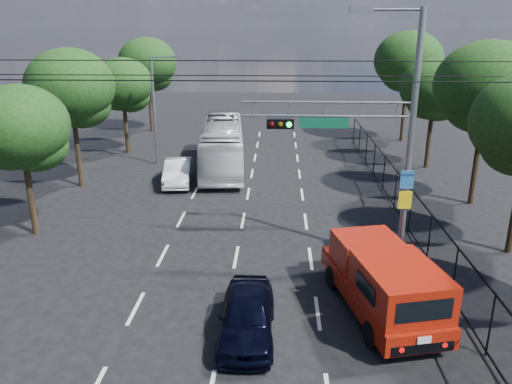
# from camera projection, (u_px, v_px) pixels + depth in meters

# --- Properties ---
(lane_markings) EXTENTS (6.12, 38.00, 0.01)m
(lane_markings) POSITION_uv_depth(u_px,v_px,m) (246.00, 206.00, 25.83)
(lane_markings) COLOR beige
(lane_markings) RESTS_ON ground
(signal_mast) EXTENTS (6.43, 0.39, 9.50)m
(signal_mast) POSITION_uv_depth(u_px,v_px,m) (378.00, 130.00, 18.25)
(signal_mast) COLOR slate
(signal_mast) RESTS_ON ground
(streetlight_left) EXTENTS (2.09, 0.22, 7.08)m
(streetlight_left) POSITION_uv_depth(u_px,v_px,m) (156.00, 105.00, 32.44)
(streetlight_left) COLOR slate
(streetlight_left) RESTS_ON ground
(utility_wires) EXTENTS (22.00, 5.04, 0.74)m
(utility_wires) POSITION_uv_depth(u_px,v_px,m) (236.00, 72.00, 18.64)
(utility_wires) COLOR black
(utility_wires) RESTS_ON ground
(fence_right) EXTENTS (0.06, 34.03, 2.00)m
(fence_right) POSITION_uv_depth(u_px,v_px,m) (404.00, 201.00, 23.44)
(fence_right) COLOR black
(fence_right) RESTS_ON ground
(tree_right_c) EXTENTS (5.10, 5.10, 8.29)m
(tree_right_c) POSITION_uv_depth(u_px,v_px,m) (486.00, 93.00, 24.47)
(tree_right_c) COLOR black
(tree_right_c) RESTS_ON ground
(tree_right_d) EXTENTS (4.32, 4.32, 7.02)m
(tree_right_d) POSITION_uv_depth(u_px,v_px,m) (434.00, 93.00, 31.40)
(tree_right_d) COLOR black
(tree_right_d) RESTS_ON ground
(tree_right_e) EXTENTS (5.28, 5.28, 8.58)m
(tree_right_e) POSITION_uv_depth(u_px,v_px,m) (408.00, 66.00, 38.63)
(tree_right_e) COLOR black
(tree_right_e) RESTS_ON ground
(tree_left_b) EXTENTS (4.08, 4.08, 6.63)m
(tree_left_b) POSITION_uv_depth(u_px,v_px,m) (22.00, 133.00, 21.01)
(tree_left_b) COLOR black
(tree_left_b) RESTS_ON ground
(tree_left_c) EXTENTS (4.80, 4.80, 7.80)m
(tree_left_c) POSITION_uv_depth(u_px,v_px,m) (71.00, 92.00, 27.41)
(tree_left_c) COLOR black
(tree_left_c) RESTS_ON ground
(tree_left_d) EXTENTS (4.20, 4.20, 6.83)m
(tree_left_d) POSITION_uv_depth(u_px,v_px,m) (123.00, 88.00, 35.19)
(tree_left_d) COLOR black
(tree_left_d) RESTS_ON ground
(tree_left_e) EXTENTS (4.92, 4.92, 7.99)m
(tree_left_e) POSITION_uv_depth(u_px,v_px,m) (148.00, 67.00, 42.52)
(tree_left_e) COLOR black
(tree_left_e) RESTS_ON ground
(red_pickup) EXTENTS (3.39, 6.28, 2.22)m
(red_pickup) POSITION_uv_depth(u_px,v_px,m) (382.00, 280.00, 15.88)
(red_pickup) COLOR black
(red_pickup) RESTS_ON ground
(navy_hatchback) EXTENTS (1.66, 4.04, 1.37)m
(navy_hatchback) POSITION_uv_depth(u_px,v_px,m) (247.00, 315.00, 14.87)
(navy_hatchback) COLOR black
(navy_hatchback) RESTS_ON ground
(white_bus) EXTENTS (3.53, 11.04, 3.02)m
(white_bus) POSITION_uv_depth(u_px,v_px,m) (222.00, 145.00, 32.32)
(white_bus) COLOR silver
(white_bus) RESTS_ON ground
(white_van) EXTENTS (1.97, 4.42, 1.41)m
(white_van) POSITION_uv_depth(u_px,v_px,m) (178.00, 172.00, 29.35)
(white_van) COLOR silver
(white_van) RESTS_ON ground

